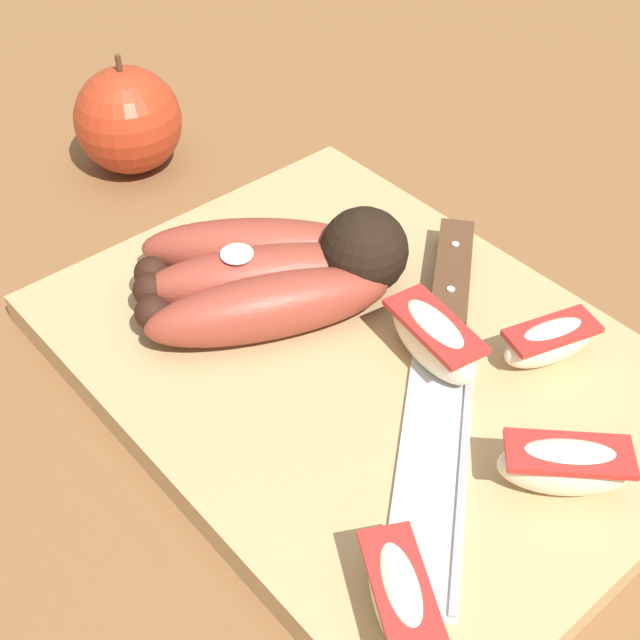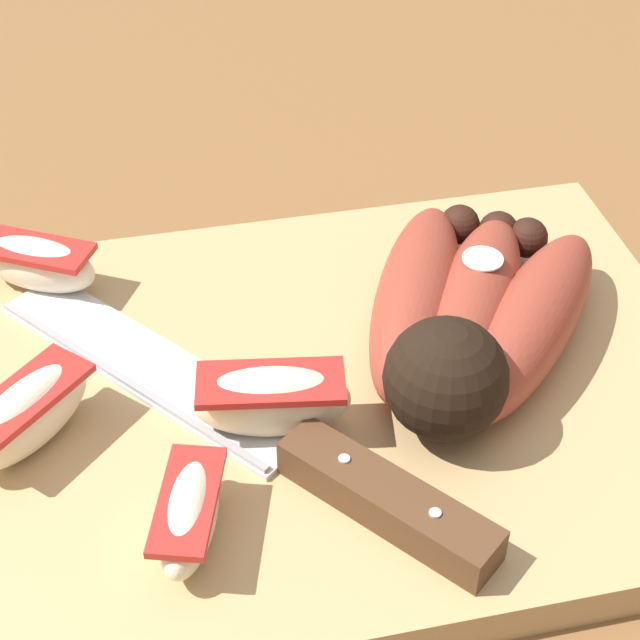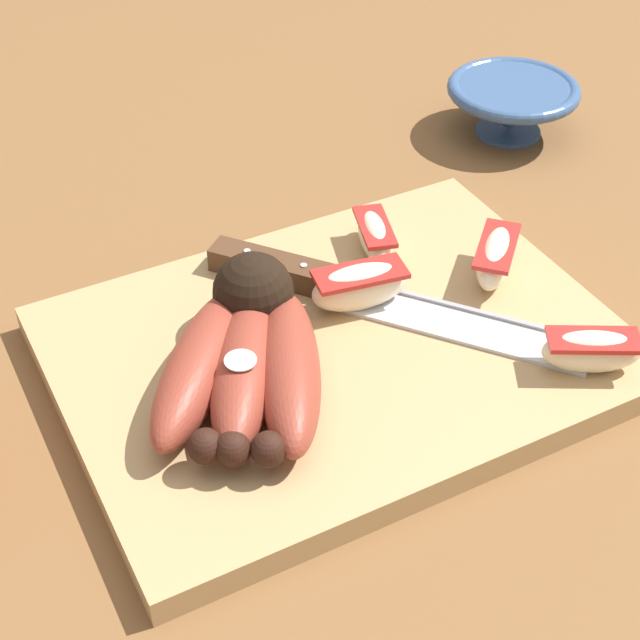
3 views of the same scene
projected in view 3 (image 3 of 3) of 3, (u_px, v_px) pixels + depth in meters
ground_plane at (338, 362)px, 0.67m from camera, size 6.00×6.00×0.00m
cutting_board at (331, 353)px, 0.67m from camera, size 0.37×0.27×0.02m
banana_bunch at (246, 355)px, 0.62m from camera, size 0.16×0.17×0.06m
chefs_knife at (337, 287)px, 0.69m from camera, size 0.20×0.24×0.02m
apple_wedge_near at (360, 286)px, 0.68m from camera, size 0.07×0.04×0.04m
apple_wedge_middle at (374, 236)px, 0.73m from camera, size 0.04×0.06×0.03m
apple_wedge_far at (592, 350)px, 0.63m from camera, size 0.07×0.05×0.03m
apple_wedge_extra at (496, 257)px, 0.70m from camera, size 0.07×0.06×0.03m
ceramic_bowl at (512, 104)px, 0.90m from camera, size 0.12×0.12×0.05m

